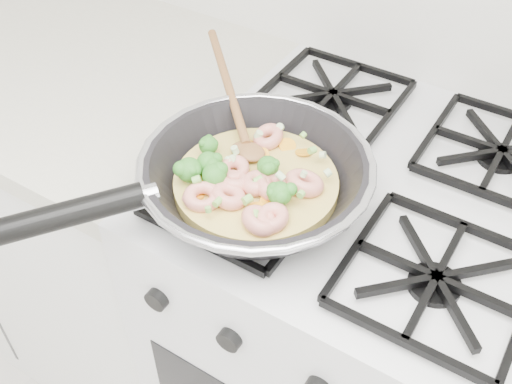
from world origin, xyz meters
The scene contains 3 objects.
stove centered at (0.00, 1.70, 0.46)m, with size 0.60×0.60×0.92m.
counter_left centered at (-0.80, 1.70, 0.45)m, with size 1.00×0.60×0.90m.
skillet centered at (-0.13, 1.55, 0.96)m, with size 0.41×0.53×0.09m.
Camera 1 is at (0.21, 1.02, 1.53)m, focal length 42.35 mm.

